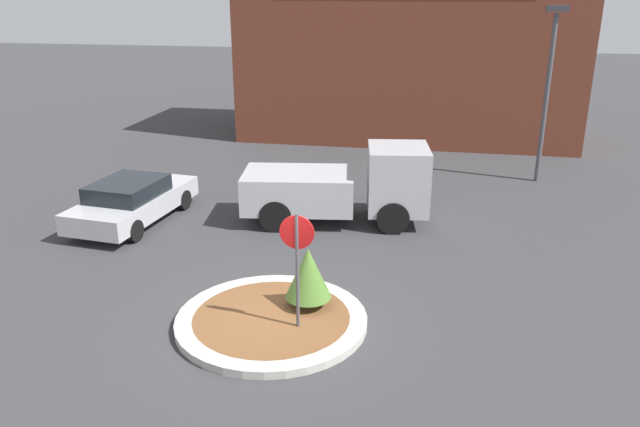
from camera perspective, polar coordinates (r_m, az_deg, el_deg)
ground_plane at (r=12.99m, az=-4.44°, el=-10.02°), size 120.00×120.00×0.00m
traffic_island at (r=12.95m, az=-4.45°, el=-9.70°), size 3.91×3.91×0.17m
stop_sign at (r=11.85m, az=-2.10°, el=-3.67°), size 0.67×0.07×2.52m
island_shrub at (r=12.96m, az=-1.09°, el=-5.45°), size 0.96×0.96×1.30m
utility_truck at (r=18.02m, az=2.23°, el=2.55°), size 5.51×2.68×2.25m
storefront_building at (r=29.07m, az=8.11°, el=14.48°), size 14.53×6.07×7.56m
parked_sedan_silver at (r=18.88m, az=-16.78°, el=1.16°), size 2.35×4.57×1.30m
light_pole at (r=22.78m, az=20.15°, el=11.32°), size 0.70×0.30×5.94m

